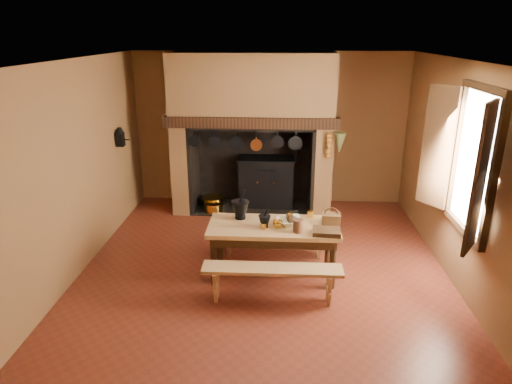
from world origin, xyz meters
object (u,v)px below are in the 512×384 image
Objects in this scene: bench_front at (272,276)px; mixing_bowl at (289,221)px; work_table at (274,233)px; wicker_basket at (331,218)px; iron_range at (267,181)px; coffee_grinder at (291,217)px.

bench_front is 0.83m from mixing_bowl.
mixing_bowl is at bearing 9.59° from work_table.
wicker_basket is at bearing 7.55° from work_table.
iron_range reaches higher than wicker_basket.
mixing_bowl is at bearing 73.59° from bench_front.
work_table is 0.26m from mixing_bowl.
iron_range is 0.95× the size of bench_front.
mixing_bowl is at bearing -133.75° from coffee_grinder.
mixing_bowl reaches higher than bench_front.
mixing_bowl is (0.38, -2.58, 0.29)m from iron_range.
work_table is 0.32m from coffee_grinder.
bench_front is 0.92m from coffee_grinder.
bench_front is 6.88× the size of wicker_basket.
iron_range is 9.84× the size of coffee_grinder.
coffee_grinder is 0.67× the size of wicker_basket.
iron_range is at bearing 93.87° from work_table.
mixing_bowl is at bearing -81.66° from iron_range.
coffee_grinder is (0.23, 0.12, 0.18)m from work_table.
coffee_grinder is (0.41, -2.49, 0.32)m from iron_range.
coffee_grinder is at bearing -80.68° from iron_range.
work_table is 10.49× the size of coffee_grinder.
work_table is at bearing -170.41° from mixing_bowl.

